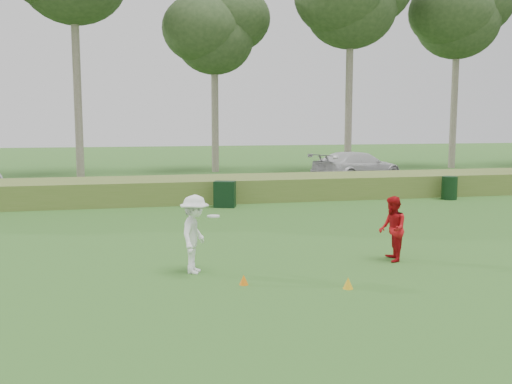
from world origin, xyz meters
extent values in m
plane|color=#295E1F|center=(0.00, 0.00, 0.00)|extent=(120.00, 120.00, 0.00)
cube|color=#576F2C|center=(0.00, 12.00, 0.45)|extent=(80.00, 3.00, 0.90)
cube|color=#2D2D2D|center=(0.00, 17.00, 0.03)|extent=(80.00, 6.00, 0.06)
cylinder|color=gray|center=(-6.00, 23.00, 7.75)|extent=(0.44, 0.44, 15.50)
cylinder|color=gray|center=(2.00, 24.50, 5.75)|extent=(0.44, 0.44, 11.50)
ellipsoid|color=#2B4020|center=(2.00, 24.50, 8.62)|extent=(6.24, 6.24, 5.28)
cylinder|color=gray|center=(10.00, 22.50, 7.00)|extent=(0.44, 0.44, 14.00)
cylinder|color=gray|center=(18.00, 23.80, 6.75)|extent=(0.44, 0.44, 13.50)
ellipsoid|color=#2B4020|center=(18.00, 23.80, 10.12)|extent=(7.02, 7.02, 5.94)
imported|color=white|center=(-2.00, 0.99, 0.83)|extent=(0.96, 1.22, 1.66)
cylinder|color=white|center=(-1.60, 0.99, 1.20)|extent=(0.27, 0.27, 0.03)
imported|color=#B50F14|center=(2.53, 1.02, 0.75)|extent=(0.72, 0.84, 1.50)
cone|color=orange|center=(-1.17, -0.11, 0.10)|extent=(0.18, 0.18, 0.20)
cone|color=gold|center=(0.73, -0.81, 0.11)|extent=(0.20, 0.20, 0.22)
cube|color=black|center=(0.13, 9.89, 0.48)|extent=(0.89, 0.72, 0.97)
cylinder|color=black|center=(9.42, 9.95, 0.47)|extent=(0.82, 0.82, 0.94)
imported|color=silver|center=(8.25, 16.77, 0.83)|extent=(5.71, 4.10, 1.53)
camera|label=1|loc=(-3.32, -10.79, 3.22)|focal=40.00mm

